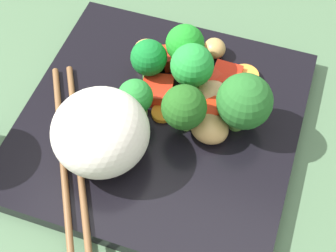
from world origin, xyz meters
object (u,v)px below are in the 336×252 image
at_px(chopstick_pair, 70,155).
at_px(square_plate, 160,124).
at_px(rice_mound, 100,132).
at_px(carrot_slice_2, 245,77).
at_px(broccoli_floret_1, 149,59).

bearing_deg(chopstick_pair, square_plate, 106.54).
bearing_deg(square_plate, rice_mound, -121.96).
bearing_deg(square_plate, chopstick_pair, -130.89).
xyz_separation_m(carrot_slice_2, chopstick_pair, (-0.13, -0.16, -0.00)).
bearing_deg(broccoli_floret_1, rice_mound, -92.65).
bearing_deg(chopstick_pair, carrot_slice_2, 108.22).
bearing_deg(rice_mound, broccoli_floret_1, 87.35).
height_order(rice_mound, broccoli_floret_1, rice_mound).
distance_m(broccoli_floret_1, carrot_slice_2, 0.11).
relative_size(square_plate, broccoli_floret_1, 5.30).
bearing_deg(carrot_slice_2, chopstick_pair, -129.22).
height_order(square_plate, rice_mound, rice_mound).
xyz_separation_m(square_plate, carrot_slice_2, (0.06, 0.08, 0.01)).
xyz_separation_m(broccoli_floret_1, chopstick_pair, (-0.03, -0.12, -0.03)).
height_order(rice_mound, chopstick_pair, rice_mound).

